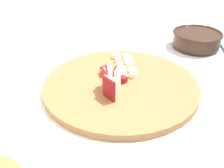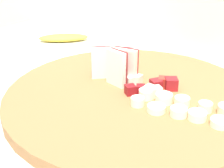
{
  "view_description": "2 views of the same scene",
  "coord_description": "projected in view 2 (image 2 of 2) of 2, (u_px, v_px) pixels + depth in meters",
  "views": [
    {
      "loc": [
        -0.65,
        0.02,
        1.31
      ],
      "look_at": [
        -0.04,
        0.09,
        0.93
      ],
      "focal_mm": 41.82,
      "sensor_mm": 36.0,
      "label": 1
    },
    {
      "loc": [
        0.28,
        -0.36,
        1.18
      ],
      "look_at": [
        -0.06,
        0.07,
        0.92
      ],
      "focal_mm": 52.92,
      "sensor_mm": 36.0,
      "label": 2
    }
  ],
  "objects": [
    {
      "name": "banana_peel",
      "position": [
        63.0,
        38.0,
        0.9
      ],
      "size": [
        0.13,
        0.13,
        0.02
      ],
      "primitive_type": "ellipsoid",
      "rotation": [
        0.0,
        0.0,
        3.93
      ],
      "color": "gold",
      "rests_on": "tiled_countertop"
    },
    {
      "name": "apple_wedge_fan",
      "position": [
        116.0,
        65.0,
        0.61
      ],
      "size": [
        0.09,
        0.05,
        0.07
      ],
      "color": "maroon",
      "rests_on": "cutting_board"
    },
    {
      "name": "tile_backsplash",
      "position": [
        195.0,
        146.0,
        0.89
      ],
      "size": [
        2.4,
        0.04,
        1.29
      ],
      "primitive_type": "cube",
      "color": "silver",
      "rests_on": "ground"
    },
    {
      "name": "banana_slice_rows",
      "position": [
        182.0,
        107.0,
        0.52
      ],
      "size": [
        0.16,
        0.09,
        0.02
      ],
      "color": "white",
      "rests_on": "cutting_board"
    },
    {
      "name": "apple_dice_pile",
      "position": [
        152.0,
        86.0,
        0.58
      ],
      "size": [
        0.09,
        0.09,
        0.02
      ],
      "color": "white",
      "rests_on": "cutting_board"
    },
    {
      "name": "cutting_board",
      "position": [
        132.0,
        97.0,
        0.58
      ],
      "size": [
        0.45,
        0.45,
        0.02
      ],
      "primitive_type": "cylinder",
      "color": "olive",
      "rests_on": "tiled_countertop"
    }
  ]
}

